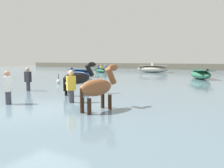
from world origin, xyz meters
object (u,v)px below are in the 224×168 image
at_px(boat_mid_outer, 82,73).
at_px(boat_distant_west, 152,69).
at_px(person_wading_close, 28,82).
at_px(boat_far_inshore, 200,74).
at_px(person_spectator_far, 8,92).
at_px(person_wading_mid, 71,91).
at_px(horse_lead_black, 78,79).
at_px(channel_buoy, 59,81).
at_px(horse_trailing_chestnut, 98,89).
at_px(boat_far_offshore, 101,70).

distance_m(boat_mid_outer, boat_distant_west, 11.23).
bearing_deg(boat_mid_outer, person_wading_close, -66.96).
bearing_deg(boat_far_inshore, boat_mid_outer, -161.78).
relative_size(boat_far_inshore, person_spectator_far, 2.63).
bearing_deg(person_wading_close, person_wading_mid, -17.27).
xyz_separation_m(horse_lead_black, channel_buoy, (-4.37, 3.17, -0.58)).
height_order(boat_mid_outer, channel_buoy, boat_mid_outer).
distance_m(boat_mid_outer, person_spectator_far, 13.53).
bearing_deg(person_spectator_far, person_wading_mid, 39.03).
xyz_separation_m(horse_trailing_chestnut, person_wading_mid, (-1.61, 0.57, -0.24)).
xyz_separation_m(boat_distant_west, person_wading_close, (0.66, -20.03, 0.00)).
relative_size(boat_mid_outer, person_wading_close, 2.13).
bearing_deg(horse_trailing_chestnut, person_wading_mid, 160.47).
distance_m(boat_distant_west, person_spectator_far, 22.91).
distance_m(horse_lead_black, boat_far_inshore, 12.83).
bearing_deg(boat_distant_west, horse_lead_black, -79.25).
xyz_separation_m(horse_lead_black, person_spectator_far, (-0.76, -3.02, -0.27)).
height_order(boat_far_inshore, person_wading_close, person_wading_close).
relative_size(boat_distant_west, channel_buoy, 6.44).
bearing_deg(boat_far_offshore, boat_mid_outer, -70.61).
bearing_deg(boat_far_offshore, boat_distant_west, 30.19).
bearing_deg(boat_far_inshore, boat_distant_west, 134.12).
bearing_deg(person_wading_close, horse_trailing_chestnut, -17.92).
xyz_separation_m(boat_far_offshore, person_wading_mid, (10.60, -17.88, 0.16)).
height_order(horse_trailing_chestnut, boat_distant_west, horse_trailing_chestnut).
xyz_separation_m(boat_far_inshore, person_spectator_far, (-4.11, -15.40, 0.07)).
bearing_deg(person_spectator_far, boat_distant_west, 97.48).
height_order(person_wading_mid, channel_buoy, person_wading_mid).
relative_size(boat_far_offshore, person_wading_mid, 1.70).
relative_size(horse_trailing_chestnut, boat_mid_outer, 0.54).
bearing_deg(boat_far_inshore, person_wading_close, -116.82).
height_order(person_wading_mid, person_spectator_far, same).
bearing_deg(boat_far_offshore, person_wading_close, -68.54).
xyz_separation_m(boat_distant_west, person_spectator_far, (2.98, -22.71, 0.00)).
bearing_deg(boat_far_offshore, horse_trailing_chestnut, -56.50).
distance_m(horse_lead_black, person_wading_close, 3.11).
distance_m(horse_trailing_chestnut, channel_buoy, 8.80).
xyz_separation_m(boat_far_inshore, boat_far_offshore, (-12.96, 3.89, -0.09)).
relative_size(horse_lead_black, boat_mid_outer, 0.55).
distance_m(person_wading_mid, person_spectator_far, 2.25).
height_order(horse_trailing_chestnut, person_wading_mid, horse_trailing_chestnut).
xyz_separation_m(person_wading_close, person_spectator_far, (2.32, -2.68, 0.00)).
bearing_deg(person_spectator_far, channel_buoy, 120.33).
xyz_separation_m(boat_mid_outer, person_spectator_far, (6.28, -11.98, 0.10)).
bearing_deg(horse_trailing_chestnut, person_wading_close, 162.08).
bearing_deg(horse_lead_black, person_wading_close, -173.76).
bearing_deg(person_wading_mid, person_wading_close, 162.73).
height_order(horse_lead_black, boat_far_offshore, horse_lead_black).
relative_size(boat_distant_west, person_wading_close, 2.58).
relative_size(boat_distant_west, person_spectator_far, 2.58).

